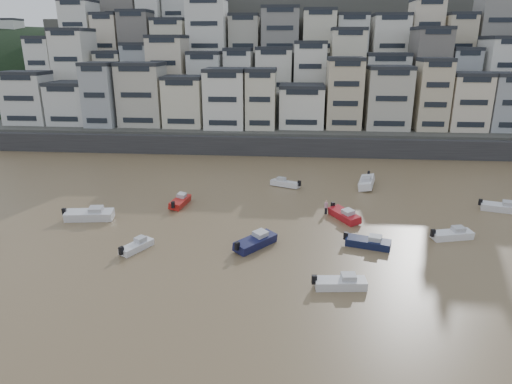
# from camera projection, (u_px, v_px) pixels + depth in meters

# --- Properties ---
(harbor_wall) EXTENTS (140.00, 3.00, 3.50)m
(harbor_wall) POSITION_uv_depth(u_px,v_px,m) (293.00, 146.00, 85.85)
(harbor_wall) COLOR #38383A
(harbor_wall) RESTS_ON ground
(hillside) EXTENTS (141.04, 66.00, 50.00)m
(hillside) POSITION_uv_depth(u_px,v_px,m) (314.00, 72.00, 119.64)
(hillside) COLOR #4C4C47
(hillside) RESTS_ON ground
(boat_a) EXTENTS (5.01, 2.08, 1.33)m
(boat_a) POSITION_uv_depth(u_px,v_px,m) (341.00, 281.00, 39.50)
(boat_a) COLOR silver
(boat_a) RESTS_ON ground
(boat_b) EXTENTS (5.27, 3.02, 1.37)m
(boat_b) POSITION_uv_depth(u_px,v_px,m) (368.00, 241.00, 47.45)
(boat_b) COLOR #121A3A
(boat_b) RESTS_ON ground
(boat_c) EXTENTS (4.92, 5.57, 1.53)m
(boat_c) POSITION_uv_depth(u_px,v_px,m) (255.00, 240.00, 47.41)
(boat_c) COLOR #141741
(boat_c) RESTS_ON ground
(boat_d) EXTENTS (5.15, 2.83, 1.34)m
(boat_d) POSITION_uv_depth(u_px,v_px,m) (452.00, 233.00, 49.44)
(boat_d) COLOR white
(boat_d) RESTS_ON ground
(boat_e) EXTENTS (4.11, 5.50, 1.45)m
(boat_e) POSITION_uv_depth(u_px,v_px,m) (344.00, 214.00, 54.87)
(boat_e) COLOR #AD151D
(boat_e) RESTS_ON ground
(boat_f) EXTENTS (2.24, 5.18, 1.37)m
(boat_f) POSITION_uv_depth(u_px,v_px,m) (180.00, 200.00, 59.63)
(boat_f) COLOR #B41A16
(boat_f) RESTS_ON ground
(boat_g) EXTENTS (5.47, 3.12, 1.42)m
(boat_g) POSITION_uv_depth(u_px,v_px,m) (502.00, 206.00, 57.49)
(boat_g) COLOR silver
(boat_g) RESTS_ON ground
(boat_h) EXTENTS (5.01, 3.35, 1.30)m
(boat_h) POSITION_uv_depth(u_px,v_px,m) (285.00, 182.00, 67.42)
(boat_h) COLOR silver
(boat_h) RESTS_ON ground
(boat_i) EXTENTS (3.47, 6.67, 1.73)m
(boat_i) POSITION_uv_depth(u_px,v_px,m) (367.00, 181.00, 67.26)
(boat_i) COLOR white
(boat_i) RESTS_ON ground
(boat_j) EXTENTS (3.18, 4.38, 1.15)m
(boat_j) POSITION_uv_depth(u_px,v_px,m) (137.00, 245.00, 46.80)
(boat_j) COLOR white
(boat_j) RESTS_ON ground
(boat_k) EXTENTS (6.40, 2.84, 1.69)m
(boat_k) POSITION_uv_depth(u_px,v_px,m) (89.00, 213.00, 54.67)
(boat_k) COLOR silver
(boat_k) RESTS_ON ground
(person_pink) EXTENTS (0.44, 0.44, 1.74)m
(person_pink) POSITION_uv_depth(u_px,v_px,m) (326.00, 207.00, 56.60)
(person_pink) COLOR #C0879A
(person_pink) RESTS_ON ground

